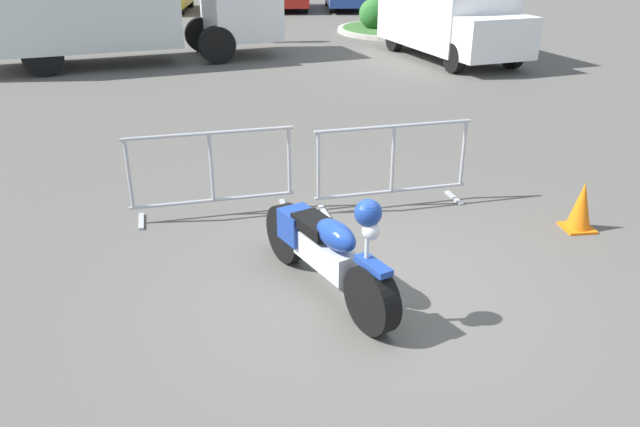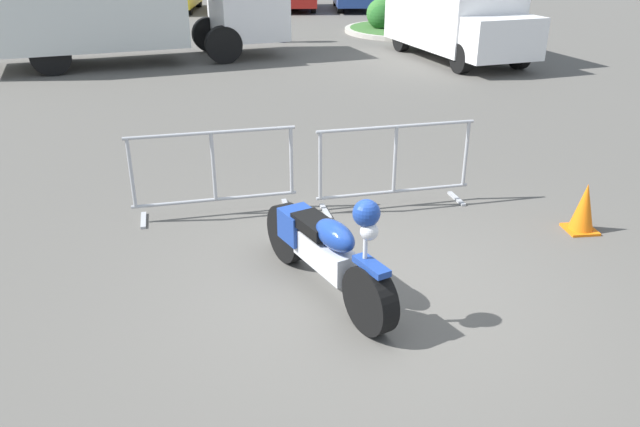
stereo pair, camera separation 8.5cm
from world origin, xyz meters
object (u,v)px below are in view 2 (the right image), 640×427
crowd_barrier_near (214,173)px  traffic_cone (584,208)px  delivery_van (455,11)px  motorcycle (325,249)px  crowd_barrier_far (395,166)px  pedestrian (282,12)px

crowd_barrier_near → traffic_cone: 4.36m
delivery_van → motorcycle: bearing=-35.7°
crowd_barrier_near → traffic_cone: bearing=-12.6°
crowd_barrier_far → delivery_van: size_ratio=0.38×
motorcycle → traffic_cone: bearing=83.3°
motorcycle → pedestrian: pedestrian is taller
motorcycle → traffic_cone: (3.14, 0.99, -0.17)m
crowd_barrier_far → pedestrian: (-0.64, 12.98, 0.37)m
crowd_barrier_far → traffic_cone: 2.25m
motorcycle → traffic_cone: size_ratio=3.42×
motorcycle → delivery_van: 12.75m
motorcycle → crowd_barrier_near: bearing=-174.5°
pedestrian → traffic_cone: 14.20m
delivery_van → pedestrian: (-4.48, 3.20, -0.32)m
crowd_barrier_far → delivery_van: (3.84, 9.78, 0.69)m
crowd_barrier_near → motorcycle: bearing=-60.2°
crowd_barrier_far → traffic_cone: size_ratio=3.38×
motorcycle → crowd_barrier_far: size_ratio=1.01×
crowd_barrier_near → crowd_barrier_far: 2.22m
delivery_van → crowd_barrier_far: bearing=-34.2°
crowd_barrier_far → pedestrian: size_ratio=1.18×
motorcycle → crowd_barrier_far: motorcycle is taller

